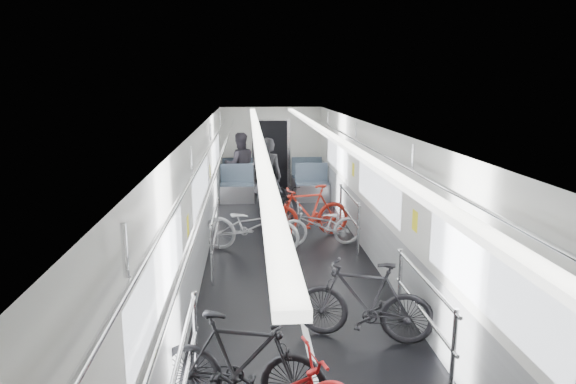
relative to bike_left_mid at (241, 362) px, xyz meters
name	(u,v)px	position (x,y,z in m)	size (l,w,h in m)	color
car_shell	(283,183)	(0.80, 5.63, 0.62)	(3.02, 14.01, 2.41)	black
bike_left_mid	(241,362)	(0.00, 0.00, 0.00)	(0.47, 1.67, 1.01)	black
bike_left_far	(251,226)	(0.13, 4.78, -0.01)	(0.65, 1.87, 0.98)	#9E9FA3
bike_right_near	(364,301)	(1.49, 1.29, 0.01)	(0.48, 1.70, 1.02)	black
bike_right_mid	(321,225)	(1.48, 5.02, -0.08)	(0.56, 1.60, 0.84)	#98999D
bike_right_far	(308,211)	(1.30, 5.62, 0.04)	(0.51, 1.79, 1.08)	#A62014
bike_aisle	(283,200)	(0.91, 7.21, -0.10)	(0.54, 1.55, 0.81)	black
person_standing	(267,177)	(0.53, 7.31, 0.44)	(0.69, 0.45, 1.88)	black
person_seated	(240,165)	(-0.13, 9.55, 0.39)	(0.87, 0.67, 1.78)	#2F2B33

